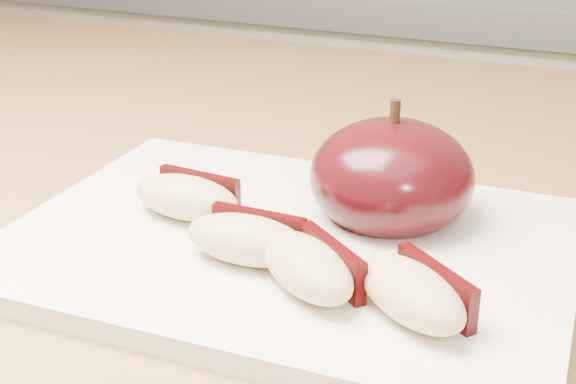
% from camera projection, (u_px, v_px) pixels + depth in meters
% --- Properties ---
extents(back_cabinet, '(2.40, 0.62, 0.94)m').
position_uv_depth(back_cabinet, '(538.00, 275.00, 1.28)').
color(back_cabinet, silver).
rests_on(back_cabinet, ground).
extents(cutting_board, '(0.30, 0.22, 0.01)m').
position_uv_depth(cutting_board, '(288.00, 246.00, 0.42)').
color(cutting_board, white).
rests_on(cutting_board, island_counter).
extents(apple_half, '(0.09, 0.09, 0.08)m').
position_uv_depth(apple_half, '(391.00, 177.00, 0.44)').
color(apple_half, black).
rests_on(apple_half, cutting_board).
extents(apple_wedge_a, '(0.07, 0.04, 0.02)m').
position_uv_depth(apple_wedge_a, '(188.00, 197.00, 0.44)').
color(apple_wedge_a, tan).
rests_on(apple_wedge_a, cutting_board).
extents(apple_wedge_b, '(0.06, 0.03, 0.02)m').
position_uv_depth(apple_wedge_b, '(248.00, 239.00, 0.39)').
color(apple_wedge_b, tan).
rests_on(apple_wedge_b, cutting_board).
extents(apple_wedge_c, '(0.07, 0.06, 0.02)m').
position_uv_depth(apple_wedge_c, '(310.00, 266.00, 0.37)').
color(apple_wedge_c, tan).
rests_on(apple_wedge_c, cutting_board).
extents(apple_wedge_d, '(0.07, 0.06, 0.02)m').
position_uv_depth(apple_wedge_d, '(414.00, 292.00, 0.34)').
color(apple_wedge_d, tan).
rests_on(apple_wedge_d, cutting_board).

